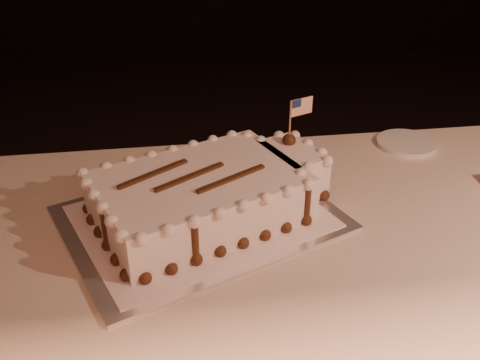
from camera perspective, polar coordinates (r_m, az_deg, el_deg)
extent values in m
cube|color=white|center=(1.08, -4.22, -4.08)|extent=(0.62, 0.55, 0.01)
cube|color=white|center=(1.07, -4.23, -3.86)|extent=(0.56, 0.50, 0.00)
cube|color=white|center=(1.05, -4.33, -1.73)|extent=(0.46, 0.39, 0.09)
cube|color=white|center=(1.15, 5.55, 1.25)|extent=(0.14, 0.17, 0.09)
sphere|color=#4A2712|center=(0.92, -10.10, -10.26)|extent=(0.02, 0.02, 0.02)
sphere|color=#4A2712|center=(0.94, -7.35, -9.36)|extent=(0.02, 0.02, 0.02)
sphere|color=#4A2712|center=(0.95, -4.70, -8.47)|extent=(0.02, 0.02, 0.02)
sphere|color=#4A2712|center=(0.97, -2.14, -7.59)|extent=(0.02, 0.02, 0.02)
sphere|color=#4A2712|center=(0.99, 0.31, -6.72)|extent=(0.02, 0.02, 0.02)
sphere|color=#4A2712|center=(1.01, 2.67, -5.88)|extent=(0.02, 0.02, 0.02)
sphere|color=#4A2712|center=(1.03, 4.91, -5.07)|extent=(0.02, 0.02, 0.02)
sphere|color=#4A2712|center=(1.05, 7.06, -4.28)|extent=(0.02, 0.02, 0.02)
sphere|color=#4A2712|center=(1.08, 6.23, -3.15)|extent=(0.02, 0.02, 0.02)
sphere|color=#4A2712|center=(1.11, 7.03, -2.29)|extent=(0.02, 0.02, 0.02)
sphere|color=#4A2712|center=(1.14, 8.96, -1.62)|extent=(0.02, 0.02, 0.02)
sphere|color=#4A2712|center=(1.17, 8.40, -0.67)|extent=(0.02, 0.02, 0.02)
sphere|color=#4A2712|center=(1.20, 7.00, 0.34)|extent=(0.02, 0.02, 0.02)
sphere|color=#4A2712|center=(1.23, 5.67, 1.30)|extent=(0.02, 0.02, 0.02)
sphere|color=#4A2712|center=(1.23, 4.03, 1.27)|extent=(0.02, 0.02, 0.02)
sphere|color=#4A2712|center=(1.20, 2.14, 0.71)|extent=(0.02, 0.02, 0.02)
sphere|color=#4A2712|center=(1.22, 0.76, 1.25)|extent=(0.02, 0.02, 0.02)
sphere|color=#4A2712|center=(1.23, -0.84, 1.33)|extent=(0.02, 0.02, 0.02)
sphere|color=#4A2712|center=(1.21, -2.81, 0.77)|extent=(0.02, 0.02, 0.02)
sphere|color=#4A2712|center=(1.19, -4.84, 0.19)|extent=(0.02, 0.02, 0.02)
sphere|color=#4A2712|center=(1.17, -6.94, -0.41)|extent=(0.02, 0.02, 0.02)
sphere|color=#4A2712|center=(1.16, -9.09, -1.02)|extent=(0.02, 0.02, 0.02)
sphere|color=#4A2712|center=(1.14, -11.30, -1.65)|extent=(0.02, 0.02, 0.02)
sphere|color=#4A2712|center=(1.13, -13.56, -2.29)|extent=(0.02, 0.02, 0.02)
sphere|color=#4A2712|center=(1.12, -15.86, -2.93)|extent=(0.02, 0.02, 0.02)
sphere|color=#4A2712|center=(1.09, -15.49, -4.07)|extent=(0.02, 0.02, 0.02)
sphere|color=#4A2712|center=(1.05, -14.73, -5.36)|extent=(0.02, 0.02, 0.02)
sphere|color=#4A2712|center=(1.01, -13.90, -6.75)|extent=(0.02, 0.02, 0.02)
sphere|color=#4A2712|center=(0.97, -13.00, -8.25)|extent=(0.02, 0.02, 0.02)
sphere|color=#4A2712|center=(0.94, -12.03, -9.86)|extent=(0.02, 0.02, 0.02)
sphere|color=white|center=(0.87, -10.57, -6.20)|extent=(0.02, 0.02, 0.02)
sphere|color=white|center=(0.89, -7.69, -5.31)|extent=(0.02, 0.02, 0.02)
sphere|color=white|center=(0.90, -4.91, -4.44)|extent=(0.02, 0.02, 0.02)
sphere|color=white|center=(0.92, -2.24, -3.59)|extent=(0.02, 0.02, 0.02)
sphere|color=white|center=(0.94, 0.33, -2.76)|extent=(0.02, 0.02, 0.02)
sphere|color=white|center=(0.96, 2.78, -1.97)|extent=(0.02, 0.02, 0.02)
sphere|color=white|center=(0.98, 5.12, -1.21)|extent=(0.02, 0.02, 0.02)
sphere|color=white|center=(1.01, 7.34, -0.48)|extent=(0.02, 0.02, 0.02)
sphere|color=white|center=(1.04, 6.47, 0.59)|extent=(0.02, 0.02, 0.02)
sphere|color=white|center=(1.07, 7.30, 1.39)|extent=(0.02, 0.02, 0.02)
sphere|color=white|center=(1.10, 9.30, 1.99)|extent=(0.02, 0.02, 0.02)
sphere|color=white|center=(1.13, 8.70, 2.88)|extent=(0.02, 0.02, 0.02)
sphere|color=white|center=(1.16, 7.24, 3.82)|extent=(0.02, 0.02, 0.02)
sphere|color=white|center=(1.19, 5.86, 4.71)|extent=(0.02, 0.02, 0.02)
sphere|color=white|center=(1.19, 4.17, 4.69)|extent=(0.02, 0.02, 0.02)
sphere|color=white|center=(1.17, 2.22, 4.18)|extent=(0.02, 0.02, 0.02)
sphere|color=white|center=(1.19, 0.78, 4.69)|extent=(0.02, 0.02, 0.02)
sphere|color=white|center=(1.19, -0.87, 4.76)|extent=(0.02, 0.02, 0.02)
sphere|color=white|center=(1.17, -2.91, 4.24)|extent=(0.02, 0.02, 0.02)
sphere|color=white|center=(1.15, -5.02, 3.70)|extent=(0.02, 0.02, 0.02)
sphere|color=white|center=(1.13, -7.19, 3.13)|extent=(0.02, 0.02, 0.02)
sphere|color=white|center=(1.12, -9.43, 2.54)|extent=(0.02, 0.02, 0.02)
sphere|color=white|center=(1.10, -11.72, 1.94)|extent=(0.02, 0.02, 0.02)
sphere|color=white|center=(1.09, -14.06, 1.31)|extent=(0.02, 0.02, 0.02)
sphere|color=white|center=(1.08, -16.45, 0.68)|extent=(0.02, 0.02, 0.02)
sphere|color=white|center=(1.04, -16.09, -0.38)|extent=(0.02, 0.02, 0.02)
sphere|color=white|center=(1.00, -15.32, -1.59)|extent=(0.02, 0.02, 0.02)
sphere|color=white|center=(0.96, -14.48, -2.89)|extent=(0.02, 0.02, 0.02)
sphere|color=white|center=(0.93, -13.57, -4.30)|extent=(0.02, 0.02, 0.02)
sphere|color=white|center=(0.89, -12.58, -5.83)|extent=(0.02, 0.02, 0.02)
cylinder|color=#4A2712|center=(0.93, -4.80, -6.59)|extent=(0.01, 0.01, 0.08)
sphere|color=#4A2712|center=(0.95, -4.70, -8.37)|extent=(0.02, 0.02, 0.02)
cylinder|color=#4A2712|center=(1.03, 7.19, -2.51)|extent=(0.01, 0.01, 0.08)
sphere|color=#4A2712|center=(1.05, 7.06, -4.19)|extent=(0.02, 0.02, 0.02)
cylinder|color=#4A2712|center=(1.18, 7.11, 1.98)|extent=(0.01, 0.01, 0.08)
sphere|color=#4A2712|center=(1.20, 7.00, 0.43)|extent=(0.02, 0.02, 0.02)
cylinder|color=#4A2712|center=(1.21, -0.85, 2.94)|extent=(0.01, 0.01, 0.08)
sphere|color=#4A2712|center=(1.23, -0.84, 1.41)|extent=(0.02, 0.02, 0.02)
cylinder|color=#4A2712|center=(1.12, -11.50, 0.03)|extent=(0.01, 0.01, 0.08)
sphere|color=#4A2712|center=(1.14, -11.31, -1.56)|extent=(0.02, 0.02, 0.02)
cylinder|color=#4A2712|center=(0.99, -14.17, -4.95)|extent=(0.01, 0.01, 0.08)
sphere|color=#4A2712|center=(1.01, -13.91, -6.66)|extent=(0.02, 0.02, 0.02)
cube|color=#4A2712|center=(1.04, -9.22, 0.68)|extent=(0.14, 0.10, 0.01)
cube|color=#4A2712|center=(1.02, -5.36, 0.37)|extent=(0.14, 0.09, 0.01)
cube|color=#4A2712|center=(1.01, -0.92, 0.18)|extent=(0.14, 0.09, 0.01)
sphere|color=#4A2712|center=(1.15, 5.25, 4.22)|extent=(0.03, 0.03, 0.03)
cylinder|color=#A96F48|center=(1.13, 5.33, 5.81)|extent=(0.00, 0.00, 0.11)
cube|color=#F14922|center=(1.14, 6.61, 7.79)|extent=(0.05, 0.02, 0.04)
cube|color=navy|center=(1.12, 6.02, 8.12)|extent=(0.02, 0.01, 0.02)
cylinder|color=silver|center=(1.43, 17.32, 3.78)|extent=(0.15, 0.15, 0.01)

